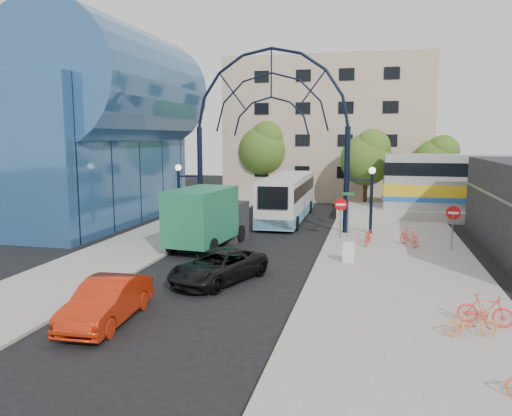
% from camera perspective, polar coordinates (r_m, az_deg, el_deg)
% --- Properties ---
extents(ground, '(120.00, 120.00, 0.00)m').
position_cam_1_polar(ground, '(20.79, -6.25, -9.66)').
color(ground, black).
rests_on(ground, ground).
extents(sidewalk_east, '(8.00, 56.00, 0.12)m').
position_cam_1_polar(sidewalk_east, '(23.52, 16.13, -7.67)').
color(sidewalk_east, gray).
rests_on(sidewalk_east, ground).
extents(plaza_west, '(5.00, 50.00, 0.12)m').
position_cam_1_polar(plaza_west, '(28.64, -14.56, -4.78)').
color(plaza_west, gray).
rests_on(plaza_west, ground).
extents(gateway_arch, '(13.64, 0.44, 12.10)m').
position_cam_1_polar(gateway_arch, '(33.38, 1.74, 11.96)').
color(gateway_arch, black).
rests_on(gateway_arch, ground).
extents(stop_sign, '(0.80, 0.07, 2.50)m').
position_cam_1_polar(stop_sign, '(30.99, 9.67, -0.03)').
color(stop_sign, slate).
rests_on(stop_sign, sidewalk_east).
extents(do_not_enter_sign, '(0.76, 0.07, 2.48)m').
position_cam_1_polar(do_not_enter_sign, '(29.27, 21.60, -1.00)').
color(do_not_enter_sign, slate).
rests_on(do_not_enter_sign, sidewalk_east).
extents(street_name_sign, '(0.70, 0.70, 2.80)m').
position_cam_1_polar(street_name_sign, '(31.54, 10.47, 0.35)').
color(street_name_sign, slate).
rests_on(street_name_sign, sidewalk_east).
extents(sandwich_board, '(0.55, 0.61, 0.99)m').
position_cam_1_polar(sandwich_board, '(25.26, 10.52, -4.79)').
color(sandwich_board, white).
rests_on(sandwich_board, sidewalk_east).
extents(transit_hall, '(16.50, 18.00, 14.50)m').
position_cam_1_polar(transit_hall, '(40.19, -20.09, 8.18)').
color(transit_hall, '#2C5687').
rests_on(transit_hall, ground).
extents(apartment_block, '(20.00, 12.10, 14.00)m').
position_cam_1_polar(apartment_block, '(53.81, 8.40, 8.78)').
color(apartment_block, tan).
rests_on(apartment_block, ground).
extents(tree_north_a, '(4.48, 4.48, 7.00)m').
position_cam_1_polar(tree_north_a, '(44.59, 12.63, 5.74)').
color(tree_north_a, '#382314').
rests_on(tree_north_a, ground).
extents(tree_north_b, '(5.12, 5.12, 8.00)m').
position_cam_1_polar(tree_north_b, '(49.70, 1.03, 6.92)').
color(tree_north_b, '#382314').
rests_on(tree_north_b, ground).
extents(tree_north_c, '(4.16, 4.16, 6.50)m').
position_cam_1_polar(tree_north_c, '(46.91, 20.02, 5.15)').
color(tree_north_c, '#382314').
rests_on(tree_north_c, ground).
extents(city_bus, '(3.04, 12.29, 3.36)m').
position_cam_1_polar(city_bus, '(38.40, 3.63, 1.29)').
color(city_bus, silver).
rests_on(city_bus, ground).
extents(green_truck, '(3.22, 7.12, 3.49)m').
position_cam_1_polar(green_truck, '(28.85, -5.45, -1.06)').
color(green_truck, black).
rests_on(green_truck, ground).
extents(black_suv, '(3.99, 5.53, 1.40)m').
position_cam_1_polar(black_suv, '(22.09, -4.33, -6.67)').
color(black_suv, black).
rests_on(black_suv, ground).
extents(red_sedan, '(1.88, 4.67, 1.51)m').
position_cam_1_polar(red_sedan, '(18.12, -16.70, -10.16)').
color(red_sedan, '#AD220A').
rests_on(red_sedan, ground).
extents(bike_near_a, '(0.82, 1.88, 0.96)m').
position_cam_1_polar(bike_near_a, '(29.81, 12.71, -3.15)').
color(bike_near_a, '#EF432F').
rests_on(bike_near_a, sidewalk_east).
extents(bike_near_b, '(1.36, 1.77, 1.06)m').
position_cam_1_polar(bike_near_b, '(29.97, 17.11, -3.15)').
color(bike_near_b, '#FA4332').
rests_on(bike_near_b, sidewalk_east).
extents(bike_far_a, '(1.71, 0.92, 0.85)m').
position_cam_1_polar(bike_far_a, '(17.42, 23.43, -11.99)').
color(bike_far_a, orange).
rests_on(bike_far_a, sidewalk_east).
extents(bike_far_b, '(1.83, 0.83, 1.06)m').
position_cam_1_polar(bike_far_b, '(18.51, 24.76, -10.54)').
color(bike_far_b, '#F03930').
rests_on(bike_far_b, sidewalk_east).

